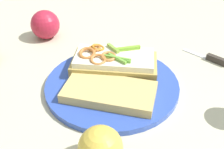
{
  "coord_description": "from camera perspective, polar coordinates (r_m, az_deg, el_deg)",
  "views": [
    {
      "loc": [
        -0.1,
        -0.46,
        0.37
      ],
      "look_at": [
        0.0,
        0.0,
        0.03
      ],
      "focal_mm": 44.5,
      "sensor_mm": 36.0,
      "label": 1
    }
  ],
  "objects": [
    {
      "name": "apple_4",
      "position": [
        0.79,
        -13.56,
        9.94
      ],
      "size": [
        0.09,
        0.09,
        0.08
      ],
      "primitive_type": "sphere",
      "rotation": [
        0.0,
        0.0,
        1.42
      ],
      "color": "#AC1F36",
      "rests_on": "ground_plane"
    },
    {
      "name": "sandwich",
      "position": [
        0.62,
        0.32,
        2.47
      ],
      "size": [
        0.21,
        0.15,
        0.05
      ],
      "rotation": [
        0.0,
        0.0,
        5.96
      ],
      "color": "#AB924D",
      "rests_on": "plate"
    },
    {
      "name": "ground_plane",
      "position": [
        0.6,
        0.0,
        -2.55
      ],
      "size": [
        2.0,
        2.0,
        0.0
      ],
      "primitive_type": "plane",
      "color": "#BCB89E",
      "rests_on": "ground"
    },
    {
      "name": "plate",
      "position": [
        0.6,
        0.0,
        -2.07
      ],
      "size": [
        0.28,
        0.28,
        0.01
      ],
      "primitive_type": "cylinder",
      "color": "#2F4CB2",
      "rests_on": "ground_plane"
    },
    {
      "name": "bread_slice_side",
      "position": [
        0.55,
        -0.54,
        -3.62
      ],
      "size": [
        0.2,
        0.16,
        0.02
      ],
      "primitive_type": "cube",
      "rotation": [
        0.0,
        0.0,
        5.82
      ],
      "color": "tan",
      "rests_on": "plate"
    },
    {
      "name": "apple_1",
      "position": [
        0.43,
        -2.37,
        -14.8
      ],
      "size": [
        0.08,
        0.08,
        0.07
      ],
      "primitive_type": "sphere",
      "rotation": [
        0.0,
        0.0,
        6.09
      ],
      "color": "gold",
      "rests_on": "ground_plane"
    },
    {
      "name": "knife",
      "position": [
        0.72,
        19.84,
        3.13
      ],
      "size": [
        0.08,
        0.1,
        0.02
      ],
      "rotation": [
        0.0,
        0.0,
        2.18
      ],
      "color": "silver",
      "rests_on": "ground_plane"
    }
  ]
}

